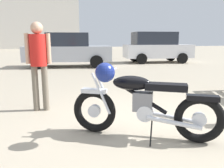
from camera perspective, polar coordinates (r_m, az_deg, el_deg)
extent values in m
plane|color=tan|center=(3.72, 9.45, -10.12)|extent=(80.00, 80.00, 0.00)
torus|color=black|center=(3.31, -4.48, -6.79)|extent=(0.61, 0.41, 0.64)
cylinder|color=silver|center=(3.31, -4.48, -6.79)|extent=(0.20, 0.16, 0.18)
torus|color=black|center=(3.18, 21.23, -8.35)|extent=(0.61, 0.41, 0.64)
cylinder|color=silver|center=(3.18, 21.23, -8.35)|extent=(0.20, 0.16, 0.18)
cube|color=silver|center=(3.24, -4.56, -1.72)|extent=(0.38, 0.29, 0.06)
cube|color=black|center=(3.10, 21.97, -3.28)|extent=(0.41, 0.31, 0.07)
cylinder|color=silver|center=(3.13, -2.81, -2.45)|extent=(0.27, 0.17, 0.58)
cylinder|color=silver|center=(3.27, -2.03, -1.85)|extent=(0.27, 0.17, 0.58)
sphere|color=silver|center=(3.14, -1.64, 2.13)|extent=(0.17, 0.17, 0.17)
cylinder|color=silver|center=(3.11, -0.23, 3.34)|extent=(0.33, 0.55, 0.03)
sphere|color=navy|center=(2.82, -1.78, 2.94)|extent=(0.25, 0.25, 0.25)
cylinder|color=black|center=(3.10, 7.03, -3.14)|extent=(0.68, 0.42, 0.47)
ellipsoid|color=black|center=(3.08, 4.96, 0.26)|extent=(0.56, 0.45, 0.20)
cube|color=black|center=(3.04, 13.53, -0.71)|extent=(0.57, 0.44, 0.09)
cube|color=slate|center=(3.11, 7.80, -4.40)|extent=(0.32, 0.29, 0.26)
cylinder|color=silver|center=(3.15, 8.46, -7.07)|extent=(0.29, 0.28, 0.22)
cylinder|color=silver|center=(3.07, 15.37, -9.44)|extent=(0.64, 0.40, 0.14)
cylinder|color=silver|center=(3.26, 15.33, -8.22)|extent=(0.64, 0.40, 0.14)
cylinder|color=black|center=(3.05, 9.91, -11.73)|extent=(0.14, 0.22, 0.33)
cylinder|color=#706656|center=(4.48, -16.54, -1.02)|extent=(0.12, 0.12, 0.86)
cylinder|color=#706656|center=(4.51, -18.81, -1.09)|extent=(0.12, 0.12, 0.86)
cylinder|color=red|center=(4.40, -18.24, 8.14)|extent=(0.30, 0.30, 0.58)
cylinder|color=tan|center=(4.38, -15.78, 8.64)|extent=(0.08, 0.08, 0.55)
cylinder|color=tan|center=(4.44, -20.70, 8.38)|extent=(0.08, 0.08, 0.55)
sphere|color=tan|center=(4.41, -18.56, 13.34)|extent=(0.22, 0.22, 0.22)
cylinder|color=black|center=(15.01, 14.66, 6.82)|extent=(0.62, 0.26, 0.60)
cylinder|color=black|center=(13.52, 17.38, 6.24)|extent=(0.62, 0.26, 0.60)
cylinder|color=black|center=(14.24, 5.68, 6.91)|extent=(0.62, 0.26, 0.60)
cylinder|color=black|center=(12.66, 7.50, 6.35)|extent=(0.62, 0.26, 0.60)
cube|color=silver|center=(13.78, 11.44, 8.19)|extent=(4.07, 2.10, 0.76)
cube|color=#232833|center=(13.69, 10.56, 11.30)|extent=(2.56, 1.80, 0.72)
cylinder|color=black|center=(10.94, -18.29, 5.19)|extent=(0.64, 0.29, 0.62)
cylinder|color=black|center=(12.62, -16.80, 6.00)|extent=(0.64, 0.29, 0.62)
cylinder|color=black|center=(10.74, -3.96, 5.62)|extent=(0.64, 0.29, 0.62)
cylinder|color=black|center=(12.45, -4.39, 6.38)|extent=(0.64, 0.29, 0.62)
cube|color=#ADB2BC|center=(11.58, -10.96, 7.64)|extent=(4.41, 2.32, 0.72)
cube|color=#232833|center=(11.56, -11.08, 11.00)|extent=(2.21, 1.84, 0.64)
cube|color=beige|center=(40.12, -20.69, 14.29)|extent=(15.87, 8.70, 8.05)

